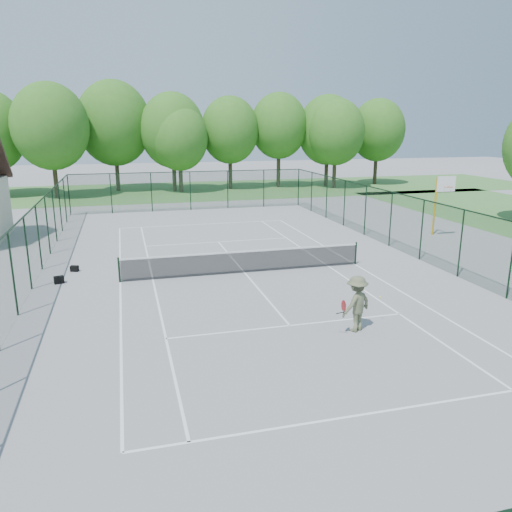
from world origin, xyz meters
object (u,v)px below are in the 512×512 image
object	(u,v)px
basketball_goal	(441,194)
sports_bag_a	(59,280)
tennis_net	(245,261)
tennis_player	(357,304)

from	to	relation	value
basketball_goal	sports_bag_a	xyz separation A→B (m)	(-21.07, -3.95, -2.41)
tennis_net	tennis_player	world-z (taller)	tennis_player
tennis_net	basketball_goal	xyz separation A→B (m)	(13.08, 4.46, 1.99)
basketball_goal	sports_bag_a	world-z (taller)	basketball_goal
basketball_goal	sports_bag_a	size ratio (longest dim) A/B	9.23
tennis_net	sports_bag_a	xyz separation A→B (m)	(-7.99, 0.51, -0.42)
tennis_net	sports_bag_a	distance (m)	8.02
tennis_player	tennis_net	bearing A→B (deg)	104.85
basketball_goal	tennis_player	bearing A→B (deg)	-133.36
sports_bag_a	tennis_player	bearing A→B (deg)	-53.07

